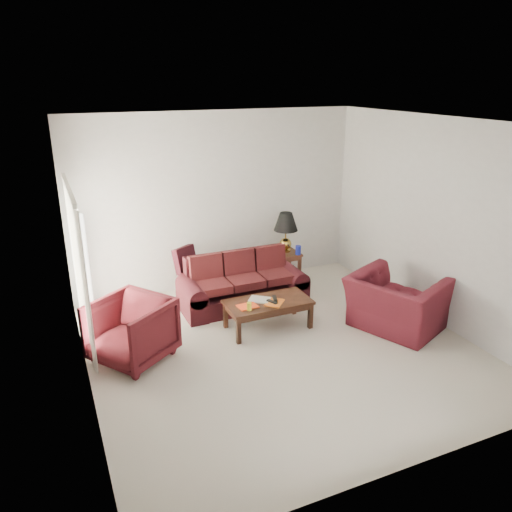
{
  "coord_description": "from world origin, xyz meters",
  "views": [
    {
      "loc": [
        -2.72,
        -5.38,
        3.51
      ],
      "look_at": [
        0.0,
        0.85,
        1.05
      ],
      "focal_mm": 35.0,
      "sensor_mm": 36.0,
      "label": 1
    }
  ],
  "objects_px": {
    "armchair_right": "(396,303)",
    "armchair_left": "(131,331)",
    "sofa": "(243,282)",
    "end_table": "(284,266)",
    "coffee_table": "(268,314)",
    "floor_lamp": "(82,265)"
  },
  "relations": [
    {
      "from": "sofa",
      "to": "armchair_left",
      "type": "distance_m",
      "value": 2.17
    },
    {
      "from": "sofa",
      "to": "armchair_right",
      "type": "bearing_deg",
      "value": -39.38
    },
    {
      "from": "armchair_left",
      "to": "armchair_right",
      "type": "distance_m",
      "value": 3.74
    },
    {
      "from": "armchair_right",
      "to": "coffee_table",
      "type": "xyz_separation_m",
      "value": [
        -1.7,
        0.75,
        -0.18
      ]
    },
    {
      "from": "armchair_left",
      "to": "coffee_table",
      "type": "relative_size",
      "value": 0.75
    },
    {
      "from": "floor_lamp",
      "to": "armchair_right",
      "type": "bearing_deg",
      "value": -30.04
    },
    {
      "from": "end_table",
      "to": "floor_lamp",
      "type": "xyz_separation_m",
      "value": [
        -3.44,
        0.06,
        0.54
      ]
    },
    {
      "from": "sofa",
      "to": "floor_lamp",
      "type": "xyz_separation_m",
      "value": [
        -2.35,
        0.75,
        0.39
      ]
    },
    {
      "from": "armchair_left",
      "to": "floor_lamp",
      "type": "bearing_deg",
      "value": 157.87
    },
    {
      "from": "end_table",
      "to": "coffee_table",
      "type": "bearing_deg",
      "value": -124.11
    },
    {
      "from": "floor_lamp",
      "to": "armchair_left",
      "type": "relative_size",
      "value": 1.74
    },
    {
      "from": "floor_lamp",
      "to": "armchair_right",
      "type": "xyz_separation_m",
      "value": [
        4.09,
        -2.37,
        -0.4
      ]
    },
    {
      "from": "floor_lamp",
      "to": "armchair_left",
      "type": "distance_m",
      "value": 1.79
    },
    {
      "from": "sofa",
      "to": "end_table",
      "type": "relative_size",
      "value": 3.78
    },
    {
      "from": "armchair_right",
      "to": "armchair_left",
      "type": "bearing_deg",
      "value": 56.23
    },
    {
      "from": "armchair_left",
      "to": "end_table",
      "type": "bearing_deg",
      "value": 82.68
    },
    {
      "from": "sofa",
      "to": "armchair_left",
      "type": "bearing_deg",
      "value": -150.39
    },
    {
      "from": "sofa",
      "to": "floor_lamp",
      "type": "height_order",
      "value": "floor_lamp"
    },
    {
      "from": "armchair_left",
      "to": "coffee_table",
      "type": "distance_m",
      "value": 2.0
    },
    {
      "from": "floor_lamp",
      "to": "coffee_table",
      "type": "relative_size",
      "value": 1.3
    },
    {
      "from": "armchair_right",
      "to": "coffee_table",
      "type": "height_order",
      "value": "armchair_right"
    },
    {
      "from": "armchair_left",
      "to": "coffee_table",
      "type": "xyz_separation_m",
      "value": [
        1.99,
        0.09,
        -0.2
      ]
    }
  ]
}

